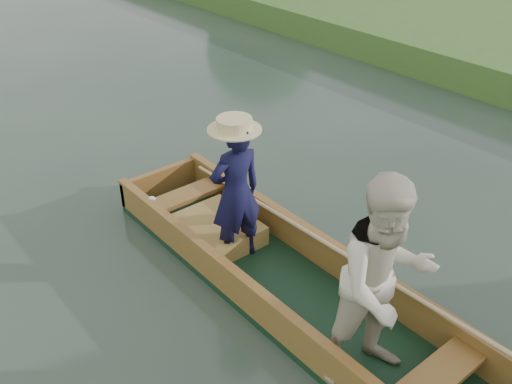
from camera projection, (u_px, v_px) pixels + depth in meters
ground at (294, 298)px, 5.63m from camera, size 120.00×120.00×0.00m
punt at (313, 264)px, 5.06m from camera, size 1.24×5.00×1.92m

